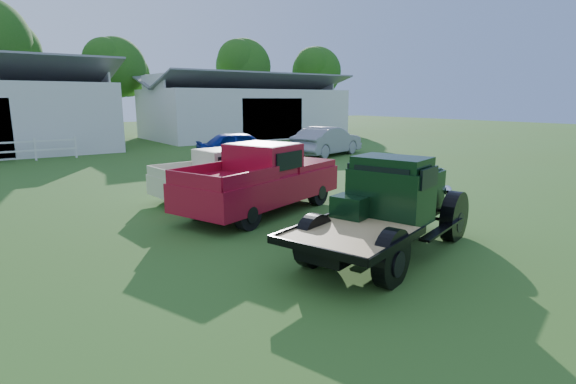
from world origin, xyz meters
TOP-DOWN VIEW (x-y plane):
  - ground at (0.00, 0.00)m, footprint 120.00×120.00m
  - shed_right at (14.00, 27.00)m, footprint 16.80×9.20m
  - tree_c at (5.00, 33.00)m, footprint 5.40×5.40m
  - tree_d at (18.00, 34.00)m, footprint 6.00×6.00m
  - tree_e at (26.00, 32.00)m, footprint 5.70×5.70m
  - vintage_flatbed at (1.14, -1.11)m, footprint 5.57×3.48m
  - red_pickup at (0.84, 3.43)m, footprint 5.92×3.84m
  - white_pickup at (0.65, 5.87)m, footprint 4.46×2.09m
  - misc_car_blue at (5.64, 12.89)m, footprint 5.09×3.17m
  - misc_car_grey at (11.19, 12.64)m, footprint 5.37×3.17m

SIDE VIEW (x-z plane):
  - ground at x=0.00m, z-range 0.00..0.00m
  - white_pickup at x=0.65m, z-range 0.00..1.58m
  - misc_car_blue at x=5.64m, z-range 0.00..1.62m
  - misc_car_grey at x=11.19m, z-range 0.00..1.67m
  - red_pickup at x=0.84m, z-range 0.00..2.02m
  - vintage_flatbed at x=1.14m, z-range 0.00..2.06m
  - shed_right at x=14.00m, z-range 0.00..5.20m
  - tree_c at x=5.00m, z-range 0.00..9.00m
  - tree_e at x=26.00m, z-range 0.00..9.50m
  - tree_d at x=18.00m, z-range 0.00..10.00m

